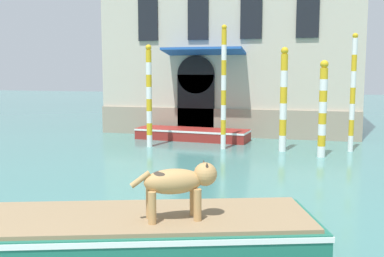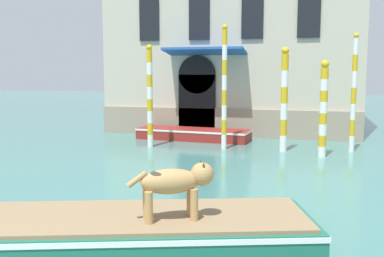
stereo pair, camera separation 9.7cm
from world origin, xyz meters
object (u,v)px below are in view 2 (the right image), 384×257
at_px(boat_moored_near_palazzo, 193,134).
at_px(mooring_pole_0, 354,93).
at_px(boat_foreground, 91,235).
at_px(dog_on_deck, 176,182).
at_px(mooring_pole_3, 224,87).
at_px(mooring_pole_4, 284,99).
at_px(mooring_pole_1, 323,109).
at_px(mooring_pole_2, 150,96).

xyz_separation_m(boat_moored_near_palazzo, mooring_pole_0, (6.30, -1.28, 1.89)).
relative_size(boat_foreground, dog_on_deck, 5.91).
relative_size(dog_on_deck, mooring_pole_3, 0.26).
xyz_separation_m(dog_on_deck, mooring_pole_4, (0.91, 10.18, 0.66)).
height_order(dog_on_deck, mooring_pole_1, mooring_pole_1).
bearing_deg(mooring_pole_4, mooring_pole_3, -178.59).
relative_size(mooring_pole_0, mooring_pole_1, 1.30).
height_order(dog_on_deck, mooring_pole_2, mooring_pole_2).
distance_m(boat_moored_near_palazzo, mooring_pole_1, 6.05).
relative_size(boat_moored_near_palazzo, mooring_pole_1, 1.51).
bearing_deg(mooring_pole_3, boat_foreground, -90.30).
distance_m(mooring_pole_1, mooring_pole_3, 3.67).
distance_m(boat_moored_near_palazzo, mooring_pole_3, 3.31).
xyz_separation_m(boat_foreground, mooring_pole_1, (3.59, 9.59, 1.30)).
bearing_deg(mooring_pole_2, mooring_pole_0, 6.76).
bearing_deg(mooring_pole_1, dog_on_deck, -103.55).
distance_m(mooring_pole_0, mooring_pole_2, 7.50).
distance_m(mooring_pole_0, mooring_pole_1, 1.81).
relative_size(boat_moored_near_palazzo, mooring_pole_2, 1.26).
xyz_separation_m(boat_foreground, boat_moored_near_palazzo, (-1.66, 12.26, -0.10)).
relative_size(mooring_pole_2, mooring_pole_3, 0.85).
distance_m(boat_foreground, dog_on_deck, 1.61).
height_order(boat_foreground, dog_on_deck, dog_on_deck).
bearing_deg(mooring_pole_3, mooring_pole_1, -11.80).
bearing_deg(mooring_pole_1, mooring_pole_3, 168.20).
distance_m(mooring_pole_1, mooring_pole_4, 1.58).
relative_size(mooring_pole_1, mooring_pole_2, 0.84).
distance_m(dog_on_deck, mooring_pole_1, 9.67).
xyz_separation_m(boat_moored_near_palazzo, mooring_pole_2, (-1.14, -2.16, 1.72)).
bearing_deg(boat_foreground, mooring_pole_4, 59.49).
bearing_deg(mooring_pole_4, boat_foreground, -102.17).
relative_size(boat_foreground, mooring_pole_3, 1.55).
height_order(mooring_pole_1, mooring_pole_4, mooring_pole_4).
height_order(mooring_pole_1, mooring_pole_3, mooring_pole_3).
relative_size(boat_foreground, mooring_pole_2, 1.83).
distance_m(dog_on_deck, boat_moored_near_palazzo, 12.47).
relative_size(boat_foreground, boat_moored_near_palazzo, 1.44).
bearing_deg(mooring_pole_3, mooring_pole_2, -175.45).
relative_size(mooring_pole_2, mooring_pole_4, 1.04).
xyz_separation_m(boat_foreground, mooring_pole_3, (0.05, 10.33, 1.96)).
relative_size(boat_foreground, mooring_pole_4, 1.90).
distance_m(mooring_pole_0, mooring_pole_3, 4.64).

